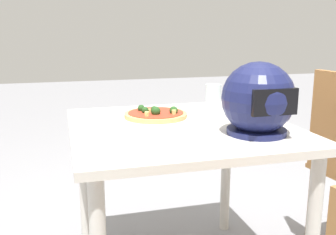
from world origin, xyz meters
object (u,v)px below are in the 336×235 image
object	(u,v)px
motorcycle_helmet	(258,100)
drinking_glass	(213,99)
dining_table	(181,148)
pizza	(156,114)

from	to	relation	value
motorcycle_helmet	drinking_glass	bearing A→B (deg)	-87.49
dining_table	drinking_glass	xyz separation A→B (m)	(-0.21, -0.18, 0.16)
pizza	dining_table	bearing A→B (deg)	125.08
pizza	motorcycle_helmet	world-z (taller)	motorcycle_helmet
pizza	motorcycle_helmet	distance (m)	0.45
dining_table	pizza	size ratio (longest dim) A/B	3.30
dining_table	drinking_glass	bearing A→B (deg)	-139.58
drinking_glass	dining_table	bearing A→B (deg)	40.42
dining_table	motorcycle_helmet	world-z (taller)	motorcycle_helmet
dining_table	motorcycle_helmet	distance (m)	0.38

